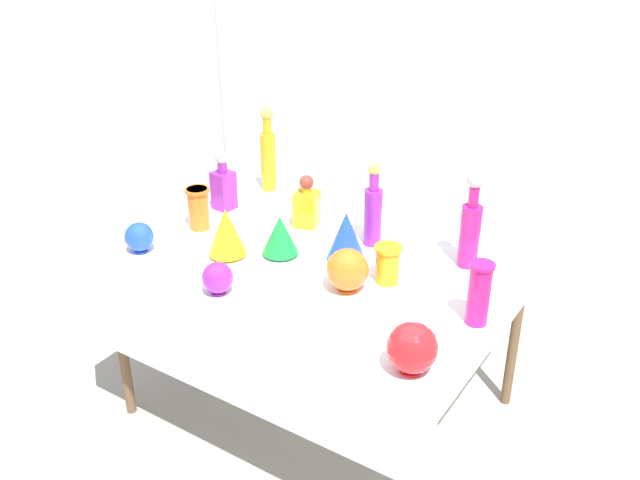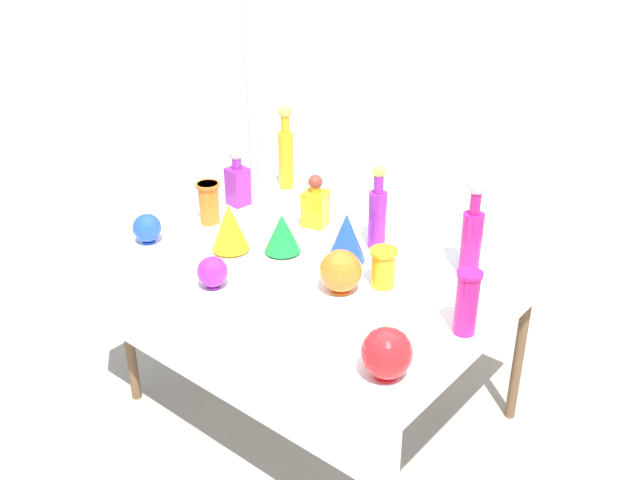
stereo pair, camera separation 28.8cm
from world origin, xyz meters
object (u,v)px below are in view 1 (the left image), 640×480
(slender_vase_0, at_px, (198,207))
(canopy_pole, at_px, (225,100))
(slender_vase_2, at_px, (479,292))
(round_bowl_1, at_px, (218,278))
(tall_bottle_0, at_px, (471,226))
(tall_bottle_2, at_px, (268,153))
(fluted_vase_1, at_px, (226,231))
(fluted_vase_0, at_px, (346,235))
(round_bowl_2, at_px, (347,270))
(round_bowl_0, at_px, (412,348))
(cardboard_box_behind_left, at_px, (429,285))
(fluted_vase_2, at_px, (280,235))
(round_bowl_3, at_px, (139,237))
(slender_vase_1, at_px, (388,263))
(tall_bottle_1, at_px, (373,211))
(square_decanter_1, at_px, (223,185))
(square_decanter_0, at_px, (307,205))

(slender_vase_0, xyz_separation_m, canopy_pole, (-0.45, 0.75, 0.24))
(slender_vase_2, distance_m, round_bowl_1, 0.96)
(tall_bottle_0, relative_size, tall_bottle_2, 0.95)
(fluted_vase_1, bearing_deg, tall_bottle_0, 28.15)
(tall_bottle_2, xyz_separation_m, fluted_vase_0, (0.71, -0.42, -0.08))
(round_bowl_2, relative_size, canopy_pole, 0.06)
(round_bowl_0, distance_m, canopy_pole, 2.09)
(tall_bottle_2, bearing_deg, round_bowl_0, -36.70)
(round_bowl_0, height_order, cardboard_box_behind_left, round_bowl_0)
(slender_vase_2, height_order, fluted_vase_2, slender_vase_2)
(slender_vase_2, distance_m, fluted_vase_2, 0.88)
(round_bowl_0, bearing_deg, round_bowl_3, 175.18)
(fluted_vase_0, height_order, round_bowl_2, fluted_vase_0)
(slender_vase_0, height_order, fluted_vase_1, fluted_vase_1)
(fluted_vase_0, xyz_separation_m, cardboard_box_behind_left, (0.01, 0.88, -0.67))
(fluted_vase_2, bearing_deg, slender_vase_0, 179.24)
(slender_vase_1, bearing_deg, slender_vase_2, -11.25)
(tall_bottle_1, height_order, slender_vase_1, tall_bottle_1)
(tall_bottle_1, distance_m, round_bowl_1, 0.74)
(fluted_vase_2, distance_m, round_bowl_3, 0.59)
(slender_vase_1, xyz_separation_m, round_bowl_0, (0.33, -0.46, 0.01))
(round_bowl_3, relative_size, cardboard_box_behind_left, 0.22)
(fluted_vase_1, bearing_deg, round_bowl_2, 3.28)
(tall_bottle_0, bearing_deg, round_bowl_2, -125.38)
(slender_vase_2, bearing_deg, fluted_vase_2, 177.79)
(slender_vase_1, height_order, fluted_vase_0, fluted_vase_0)
(round_bowl_2, bearing_deg, round_bowl_3, -166.93)
(square_decanter_1, bearing_deg, round_bowl_2, -20.39)
(fluted_vase_2, bearing_deg, round_bowl_3, -149.53)
(round_bowl_1, relative_size, canopy_pole, 0.05)
(slender_vase_0, distance_m, canopy_pole, 0.90)
(tall_bottle_1, height_order, square_decanter_0, tall_bottle_1)
(tall_bottle_0, bearing_deg, fluted_vase_1, -151.85)
(fluted_vase_1, relative_size, canopy_pole, 0.08)
(slender_vase_1, bearing_deg, canopy_pole, 152.97)
(round_bowl_0, distance_m, round_bowl_2, 0.54)
(tall_bottle_0, distance_m, slender_vase_2, 0.42)
(slender_vase_1, relative_size, round_bowl_0, 0.89)
(slender_vase_0, height_order, canopy_pole, canopy_pole)
(tall_bottle_2, height_order, slender_vase_1, tall_bottle_2)
(fluted_vase_1, distance_m, canopy_pole, 1.16)
(square_decanter_1, relative_size, round_bowl_2, 1.68)
(tall_bottle_0, relative_size, slender_vase_0, 2.13)
(fluted_vase_0, relative_size, round_bowl_3, 1.65)
(tall_bottle_0, bearing_deg, fluted_vase_2, -153.72)
(square_decanter_1, height_order, slender_vase_1, square_decanter_1)
(tall_bottle_2, relative_size, cardboard_box_behind_left, 0.73)
(fluted_vase_1, bearing_deg, square_decanter_0, 74.44)
(tall_bottle_2, xyz_separation_m, cardboard_box_behind_left, (0.72, 0.46, -0.75))
(slender_vase_0, relative_size, round_bowl_2, 1.13)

